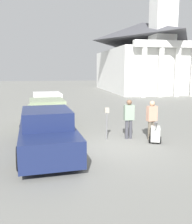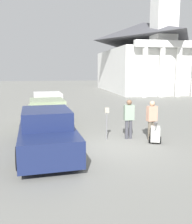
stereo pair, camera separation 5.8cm
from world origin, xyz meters
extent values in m
plane|color=slate|center=(0.00, 0.00, 0.00)|extent=(120.00, 120.00, 0.00)
cube|color=#19234C|center=(-2.38, -0.05, 0.60)|extent=(2.16, 4.96, 0.80)
cube|color=#19234C|center=(-2.37, -0.25, 1.29)|extent=(1.74, 2.14, 0.58)
cylinder|color=black|center=(-3.38, 1.38, 0.36)|extent=(0.23, 0.73, 0.72)
cylinder|color=black|center=(-1.60, 1.51, 0.36)|extent=(0.23, 0.73, 0.72)
cylinder|color=black|center=(-3.16, -1.62, 0.36)|extent=(0.23, 0.73, 0.72)
cylinder|color=black|center=(-1.39, -1.49, 0.36)|extent=(0.23, 0.73, 0.72)
cube|color=gray|center=(-2.38, 3.15, 0.62)|extent=(2.11, 4.87, 0.84)
cube|color=gray|center=(-2.37, 2.96, 1.29)|extent=(1.70, 2.10, 0.51)
cylinder|color=black|center=(-3.35, 4.55, 0.36)|extent=(0.23, 0.73, 0.72)
cylinder|color=black|center=(-1.62, 4.68, 0.36)|extent=(0.23, 0.73, 0.72)
cylinder|color=black|center=(-3.14, 1.62, 0.36)|extent=(0.23, 0.73, 0.72)
cylinder|color=black|center=(-1.41, 1.74, 0.36)|extent=(0.23, 0.73, 0.72)
cube|color=silver|center=(-2.38, 6.76, 0.58)|extent=(2.20, 5.04, 0.75)
cube|color=silver|center=(-2.37, 6.56, 1.24)|extent=(1.77, 2.18, 0.59)
cylinder|color=black|center=(-3.39, 8.22, 0.37)|extent=(0.23, 0.74, 0.73)
cylinder|color=black|center=(-1.59, 8.35, 0.37)|extent=(0.23, 0.74, 0.73)
cylinder|color=black|center=(-3.18, 5.17, 0.37)|extent=(0.23, 0.74, 0.73)
cylinder|color=black|center=(-1.37, 5.30, 0.37)|extent=(0.23, 0.74, 0.73)
cylinder|color=slate|center=(0.08, 1.08, 0.57)|extent=(0.05, 0.05, 1.15)
cube|color=gray|center=(0.08, 1.08, 1.26)|extent=(0.18, 0.09, 0.22)
cylinder|color=#3F3F47|center=(1.12, 1.08, 0.41)|extent=(0.14, 0.14, 0.81)
cylinder|color=#3F3F47|center=(0.95, 1.07, 0.41)|extent=(0.14, 0.14, 0.81)
cube|color=gray|center=(1.04, 1.08, 1.13)|extent=(0.42, 0.23, 0.64)
sphere|color=brown|center=(1.04, 1.08, 1.57)|extent=(0.22, 0.22, 0.22)
cylinder|color=#665B4C|center=(2.02, 0.79, 0.40)|extent=(0.14, 0.14, 0.80)
cylinder|color=#665B4C|center=(1.85, 0.76, 0.40)|extent=(0.14, 0.14, 0.80)
cube|color=tan|center=(1.94, 0.78, 1.11)|extent=(0.45, 0.28, 0.63)
sphere|color=tan|center=(1.94, 0.78, 1.54)|extent=(0.22, 0.22, 0.22)
cube|color=#B2B2AD|center=(1.88, 0.23, 0.38)|extent=(0.50, 0.54, 0.60)
cone|color=#59595B|center=(1.88, 0.23, 0.76)|extent=(0.18, 0.18, 0.16)
cylinder|color=#4C4C4C|center=(1.70, -0.21, 0.78)|extent=(0.25, 0.56, 0.43)
cylinder|color=black|center=(1.68, 0.31, 0.14)|extent=(0.15, 0.28, 0.28)
cylinder|color=black|center=(2.07, 0.15, 0.14)|extent=(0.15, 0.28, 0.28)
cube|color=white|center=(10.64, 24.92, 2.78)|extent=(9.67, 15.74, 5.55)
pyramid|color=#424247|center=(10.64, 24.92, 8.05)|extent=(9.86, 16.05, 2.50)
cylinder|color=white|center=(7.74, 16.45, 2.64)|extent=(0.56, 0.56, 5.27)
cylinder|color=white|center=(9.67, 16.45, 2.64)|extent=(0.56, 0.56, 5.27)
cylinder|color=white|center=(11.60, 16.45, 2.64)|extent=(0.56, 0.56, 5.27)
cube|color=white|center=(10.64, 16.45, 5.62)|extent=(8.22, 0.70, 0.70)
camera|label=1|loc=(-2.28, -8.84, 2.91)|focal=40.00mm
camera|label=2|loc=(-2.22, -8.85, 2.91)|focal=40.00mm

